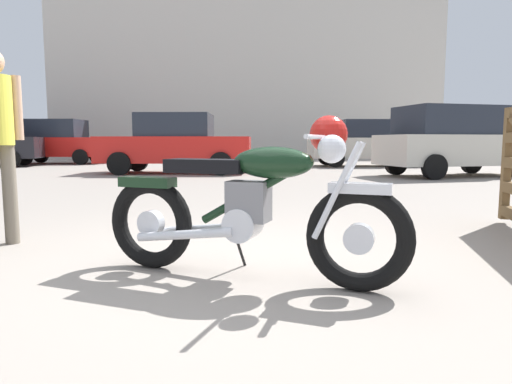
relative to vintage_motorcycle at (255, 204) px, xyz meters
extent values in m
plane|color=gray|center=(-0.15, 0.18, -0.49)|extent=(80.00, 80.00, 0.00)
torus|color=black|center=(0.57, -0.34, -0.17)|extent=(0.62, 0.40, 0.64)
cylinder|color=silver|center=(0.57, -0.34, -0.17)|extent=(0.20, 0.16, 0.18)
torus|color=black|center=(-0.69, 0.35, -0.17)|extent=(0.62, 0.40, 0.64)
cylinder|color=silver|center=(-0.69, 0.35, -0.17)|extent=(0.20, 0.16, 0.18)
cube|color=silver|center=(0.57, -0.34, 0.13)|extent=(0.38, 0.29, 0.06)
cube|color=black|center=(-0.71, 0.36, 0.12)|extent=(0.41, 0.30, 0.07)
cylinder|color=silver|center=(0.50, -0.21, 0.11)|extent=(0.27, 0.17, 0.58)
cylinder|color=silver|center=(0.43, -0.34, 0.11)|extent=(0.27, 0.17, 0.58)
sphere|color=silver|center=(0.42, -0.26, 0.35)|extent=(0.17, 0.17, 0.17)
cylinder|color=silver|center=(0.35, -0.22, 0.42)|extent=(0.32, 0.56, 0.03)
sphere|color=#B21914|center=(0.49, 0.04, 0.44)|extent=(0.25, 0.25, 0.25)
cylinder|color=black|center=(0.00, -0.03, 0.09)|extent=(0.69, 0.41, 0.47)
ellipsoid|color=black|center=(0.10, -0.08, 0.27)|extent=(0.56, 0.44, 0.20)
cube|color=black|center=(-0.31, 0.14, 0.24)|extent=(0.57, 0.43, 0.09)
cube|color=slate|center=(-0.04, -0.01, 0.02)|extent=(0.31, 0.28, 0.26)
cylinder|color=silver|center=(-0.08, 0.01, -0.13)|extent=(0.29, 0.28, 0.22)
cylinder|color=silver|center=(-0.36, 0.28, -0.21)|extent=(0.65, 0.39, 0.14)
cylinder|color=silver|center=(-0.46, 0.11, -0.21)|extent=(0.65, 0.39, 0.14)
cylinder|color=black|center=(-0.08, 0.21, -0.33)|extent=(0.13, 0.22, 0.33)
cube|color=brown|center=(2.96, 1.58, 0.16)|extent=(0.11, 0.12, 1.20)
cylinder|color=#706656|center=(-1.98, 1.29, -0.06)|extent=(0.12, 0.12, 0.86)
cylinder|color=tan|center=(-1.90, 1.35, 0.69)|extent=(0.08, 0.08, 0.55)
cylinder|color=black|center=(0.59, 10.69, -0.18)|extent=(0.64, 0.29, 0.62)
cylinder|color=black|center=(0.32, 8.99, -0.18)|extent=(0.64, 0.29, 0.62)
cylinder|color=black|center=(-2.08, 11.11, -0.18)|extent=(0.64, 0.29, 0.62)
cylinder|color=black|center=(-2.35, 9.41, -0.18)|extent=(0.64, 0.29, 0.62)
cube|color=red|center=(-0.88, 10.05, 0.18)|extent=(4.42, 2.36, 0.72)
cube|color=#232833|center=(-0.88, 10.05, 0.86)|extent=(2.22, 1.85, 0.64)
cylinder|color=black|center=(7.34, 13.49, -0.18)|extent=(0.64, 0.27, 0.62)
cylinder|color=black|center=(7.15, 11.78, -0.18)|extent=(0.64, 0.27, 0.62)
cylinder|color=black|center=(4.65, 13.78, -0.18)|extent=(0.64, 0.27, 0.62)
cylinder|color=black|center=(4.46, 12.07, -0.18)|extent=(0.64, 0.27, 0.62)
cube|color=beige|center=(5.90, 12.78, 0.18)|extent=(4.36, 2.17, 0.72)
cube|color=#232833|center=(5.90, 12.78, 0.86)|extent=(2.16, 1.77, 0.64)
cylinder|color=black|center=(-6.79, 15.25, -0.19)|extent=(0.61, 0.24, 0.60)
cylinder|color=black|center=(-6.64, 13.62, -0.19)|extent=(0.61, 0.24, 0.60)
cylinder|color=black|center=(-4.49, 16.95, -0.19)|extent=(0.62, 0.28, 0.60)
cylinder|color=black|center=(-4.76, 15.33, -0.19)|extent=(0.62, 0.28, 0.60)
cylinder|color=black|center=(-6.86, 17.33, -0.19)|extent=(0.62, 0.28, 0.60)
cylinder|color=black|center=(-7.12, 15.72, -0.19)|extent=(0.62, 0.28, 0.60)
cube|color=red|center=(-5.81, 16.33, 0.19)|extent=(4.11, 2.25, 0.76)
cube|color=#232833|center=(-6.05, 16.37, 0.93)|extent=(2.61, 1.89, 0.72)
cylinder|color=black|center=(7.41, 8.84, -0.19)|extent=(0.62, 0.26, 0.60)
cylinder|color=black|center=(5.02, 8.58, -0.19)|extent=(0.62, 0.26, 0.60)
cylinder|color=black|center=(5.20, 6.95, -0.19)|extent=(0.62, 0.26, 0.60)
cube|color=beige|center=(6.31, 7.89, 0.19)|extent=(4.06, 2.06, 0.76)
cube|color=#232833|center=(6.06, 7.87, 0.93)|extent=(2.55, 1.78, 0.72)
cube|color=beige|center=(2.87, 27.75, 4.06)|extent=(22.57, 15.06, 9.10)
cube|color=gray|center=(2.87, 27.75, 8.86)|extent=(22.89, 15.39, 0.50)
camera|label=1|loc=(-0.39, -2.81, 0.40)|focal=31.27mm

